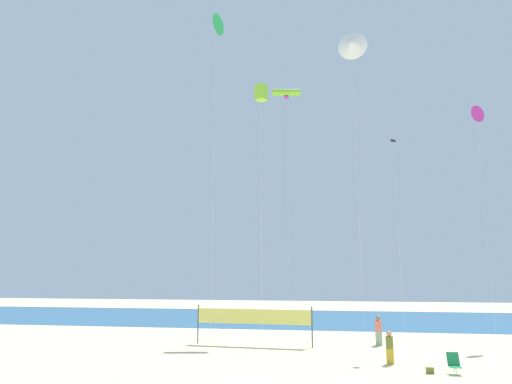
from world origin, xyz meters
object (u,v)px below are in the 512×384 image
volleyball_net (253,318)px  beach_handbag (430,370)px  kite_green_delta (216,26)px  kite_lime_box (261,94)px  kite_white_delta (352,44)px  kite_lime_tube (286,93)px  folding_beach_chair (454,363)px  kite_black_diamond (394,154)px  beachgoer_olive_shirt (390,346)px  kite_magenta_delta (476,115)px  beachgoer_coral_shirt (378,329)px

volleyball_net → beach_handbag: bearing=-36.1°
kite_green_delta → kite_lime_box: 5.94m
kite_green_delta → kite_white_delta: bearing=5.9°
kite_white_delta → kite_lime_tube: bearing=112.9°
volleyball_net → kite_green_delta: bearing=-106.0°
folding_beach_chair → volleyball_net: size_ratio=0.12×
folding_beach_chair → beach_handbag: bearing=-149.5°
folding_beach_chair → kite_lime_box: kite_lime_box is taller
kite_black_diamond → folding_beach_chair: bearing=-82.9°
beachgoer_olive_shirt → volleyball_net: volleyball_net is taller
volleyball_net → kite_lime_box: size_ratio=0.52×
volleyball_net → kite_white_delta: (6.42, -4.11, 15.61)m
kite_lime_tube → kite_black_diamond: bearing=-38.8°
kite_black_diamond → kite_magenta_delta: size_ratio=0.76×
beachgoer_coral_shirt → beachgoer_olive_shirt: size_ratio=1.13×
beach_handbag → folding_beach_chair: bearing=7.0°
folding_beach_chair → kite_lime_box: 15.80m
kite_lime_tube → kite_white_delta: size_ratio=1.09×
folding_beach_chair → kite_white_delta: kite_white_delta is taller
kite_green_delta → kite_magenta_delta: bearing=34.7°
folding_beach_chair → kite_black_diamond: bearing=120.6°
kite_lime_box → kite_lime_tube: 14.87m
beachgoer_olive_shirt → kite_lime_box: kite_lime_box is taller
beach_handbag → kite_white_delta: 17.49m
volleyball_net → kite_green_delta: size_ratio=0.38×
beachgoer_olive_shirt → kite_lime_tube: 22.92m
volleyball_net → kite_green_delta: (-1.41, -4.93, 17.06)m
beach_handbag → kite_lime_tube: kite_lime_tube is taller
kite_green_delta → kite_lime_tube: bearing=76.6°
folding_beach_chair → kite_white_delta: size_ratio=0.05×
folding_beach_chair → beach_handbag: 1.12m
kite_green_delta → kite_lime_box: (2.90, -1.40, -4.99)m
beachgoer_olive_shirt → kite_lime_tube: size_ratio=0.08×
beachgoer_coral_shirt → kite_white_delta: kite_white_delta is taller
folding_beach_chair → kite_green_delta: 21.62m
kite_lime_box → volleyball_net: bearing=103.3°
kite_black_diamond → kite_lime_tube: (-7.63, 6.14, 7.29)m
beachgoer_coral_shirt → folding_beach_chair: size_ratio=2.00×
beachgoer_olive_shirt → kite_magenta_delta: bearing=-177.7°
volleyball_net → kite_magenta_delta: 23.28m
beachgoer_olive_shirt → kite_lime_tube: bearing=-114.9°
beachgoer_olive_shirt → kite_black_diamond: (1.56, 5.92, 11.23)m
folding_beach_chair → kite_lime_tube: 24.97m
kite_lime_box → kite_green_delta: bearing=154.3°
kite_green_delta → kite_black_diamond: bearing=30.4°
beachgoer_olive_shirt → folding_beach_chair: beachgoer_olive_shirt is taller
volleyball_net → kite_lime_tube: size_ratio=0.37×
kite_lime_box → kite_lime_tube: size_ratio=0.72×
kite_green_delta → kite_black_diamond: 13.94m
beach_handbag → kite_white_delta: size_ratio=0.02×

